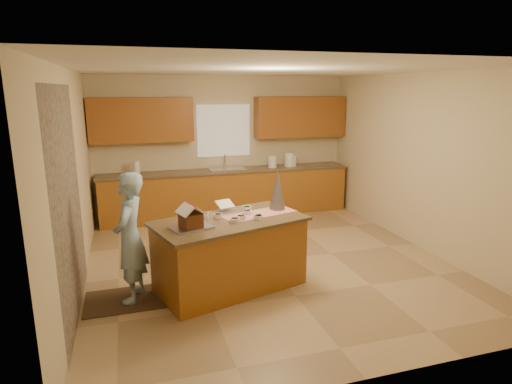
# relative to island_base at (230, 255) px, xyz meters

# --- Properties ---
(floor) EXTENTS (5.50, 5.50, 0.00)m
(floor) POSITION_rel_island_base_xyz_m (0.70, 0.67, -0.43)
(floor) COLOR tan
(floor) RESTS_ON ground
(ceiling) EXTENTS (5.50, 5.50, 0.00)m
(ceiling) POSITION_rel_island_base_xyz_m (0.70, 0.67, 2.27)
(ceiling) COLOR silver
(ceiling) RESTS_ON floor
(wall_back) EXTENTS (5.50, 5.50, 0.00)m
(wall_back) POSITION_rel_island_base_xyz_m (0.70, 3.42, 0.92)
(wall_back) COLOR beige
(wall_back) RESTS_ON floor
(wall_front) EXTENTS (5.50, 5.50, 0.00)m
(wall_front) POSITION_rel_island_base_xyz_m (0.70, -2.08, 0.92)
(wall_front) COLOR beige
(wall_front) RESTS_ON floor
(wall_left) EXTENTS (5.50, 5.50, 0.00)m
(wall_left) POSITION_rel_island_base_xyz_m (-1.80, 0.67, 0.92)
(wall_left) COLOR beige
(wall_left) RESTS_ON floor
(wall_right) EXTENTS (5.50, 5.50, 0.00)m
(wall_right) POSITION_rel_island_base_xyz_m (3.20, 0.67, 0.92)
(wall_right) COLOR beige
(wall_right) RESTS_ON floor
(stone_accent) EXTENTS (0.00, 2.50, 2.50)m
(stone_accent) POSITION_rel_island_base_xyz_m (-1.78, -0.13, 0.82)
(stone_accent) COLOR gray
(stone_accent) RESTS_ON wall_left
(window_curtain) EXTENTS (1.05, 0.03, 1.00)m
(window_curtain) POSITION_rel_island_base_xyz_m (0.70, 3.39, 1.22)
(window_curtain) COLOR white
(window_curtain) RESTS_ON wall_back
(back_counter_base) EXTENTS (4.80, 0.60, 0.88)m
(back_counter_base) POSITION_rel_island_base_xyz_m (0.70, 3.12, 0.01)
(back_counter_base) COLOR #A25A21
(back_counter_base) RESTS_ON floor
(back_counter_top) EXTENTS (4.85, 0.63, 0.04)m
(back_counter_top) POSITION_rel_island_base_xyz_m (0.70, 3.12, 0.47)
(back_counter_top) COLOR brown
(back_counter_top) RESTS_ON back_counter_base
(upper_cabinet_left) EXTENTS (1.85, 0.35, 0.80)m
(upper_cabinet_left) POSITION_rel_island_base_xyz_m (-0.85, 3.24, 1.47)
(upper_cabinet_left) COLOR brown
(upper_cabinet_left) RESTS_ON wall_back
(upper_cabinet_right) EXTENTS (1.85, 0.35, 0.80)m
(upper_cabinet_right) POSITION_rel_island_base_xyz_m (2.25, 3.24, 1.47)
(upper_cabinet_right) COLOR brown
(upper_cabinet_right) RESTS_ON wall_back
(sink) EXTENTS (0.70, 0.45, 0.12)m
(sink) POSITION_rel_island_base_xyz_m (0.70, 3.12, 0.46)
(sink) COLOR silver
(sink) RESTS_ON back_counter_top
(faucet) EXTENTS (0.03, 0.03, 0.28)m
(faucet) POSITION_rel_island_base_xyz_m (0.70, 3.30, 0.63)
(faucet) COLOR silver
(faucet) RESTS_ON back_counter_top
(island_base) EXTENTS (1.93, 1.34, 0.86)m
(island_base) POSITION_rel_island_base_xyz_m (0.00, 0.00, 0.00)
(island_base) COLOR #A25A21
(island_base) RESTS_ON floor
(island_top) EXTENTS (2.03, 1.43, 0.04)m
(island_top) POSITION_rel_island_base_xyz_m (0.00, 0.00, 0.45)
(island_top) COLOR brown
(island_top) RESTS_ON island_base
(table_runner) EXTENTS (1.03, 0.61, 0.01)m
(table_runner) POSITION_rel_island_base_xyz_m (0.42, 0.12, 0.47)
(table_runner) COLOR #B50C17
(table_runner) RESTS_ON island_top
(baking_tray) EXTENTS (0.52, 0.44, 0.02)m
(baking_tray) POSITION_rel_island_base_xyz_m (-0.50, -0.20, 0.48)
(baking_tray) COLOR silver
(baking_tray) RESTS_ON island_top
(cookbook) EXTENTS (0.25, 0.22, 0.09)m
(cookbook) POSITION_rel_island_base_xyz_m (0.04, 0.40, 0.55)
(cookbook) COLOR white
(cookbook) RESTS_ON island_top
(tinsel_tree) EXTENTS (0.27, 0.27, 0.54)m
(tinsel_tree) POSITION_rel_island_base_xyz_m (0.71, 0.26, 0.74)
(tinsel_tree) COLOR #A3A5AE
(tinsel_tree) RESTS_ON island_top
(rug) EXTENTS (1.04, 0.68, 0.01)m
(rug) POSITION_rel_island_base_xyz_m (-1.23, 0.02, -0.42)
(rug) COLOR black
(rug) RESTS_ON floor
(boy) EXTENTS (0.52, 0.64, 1.53)m
(boy) POSITION_rel_island_base_xyz_m (-1.18, 0.02, 0.35)
(boy) COLOR #97BBD6
(boy) RESTS_ON rug
(canister_a) EXTENTS (0.17, 0.17, 0.23)m
(canister_a) POSITION_rel_island_base_xyz_m (1.63, 3.12, 0.61)
(canister_a) COLOR white
(canister_a) RESTS_ON back_counter_top
(canister_b) EXTENTS (0.19, 0.19, 0.28)m
(canister_b) POSITION_rel_island_base_xyz_m (1.99, 3.12, 0.63)
(canister_b) COLOR white
(canister_b) RESTS_ON back_counter_top
(canister_c) EXTENTS (0.15, 0.15, 0.21)m
(canister_c) POSITION_rel_island_base_xyz_m (2.07, 3.12, 0.60)
(canister_c) COLOR white
(canister_c) RESTS_ON back_counter_top
(paper_towel) EXTENTS (0.12, 0.12, 0.25)m
(paper_towel) POSITION_rel_island_base_xyz_m (-0.99, 3.12, 0.62)
(paper_towel) COLOR white
(paper_towel) RESTS_ON back_counter_top
(gingerbread_house) EXTENTS (0.33, 0.34, 0.27)m
(gingerbread_house) POSITION_rel_island_base_xyz_m (-0.50, -0.20, 0.59)
(gingerbread_house) COLOR #5A2B17
(gingerbread_house) RESTS_ON baking_tray
(candy_bowls) EXTENTS (0.74, 0.58, 0.05)m
(candy_bowls) POSITION_rel_island_base_xyz_m (0.10, 0.07, 0.49)
(candy_bowls) COLOR orange
(candy_bowls) RESTS_ON island_top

